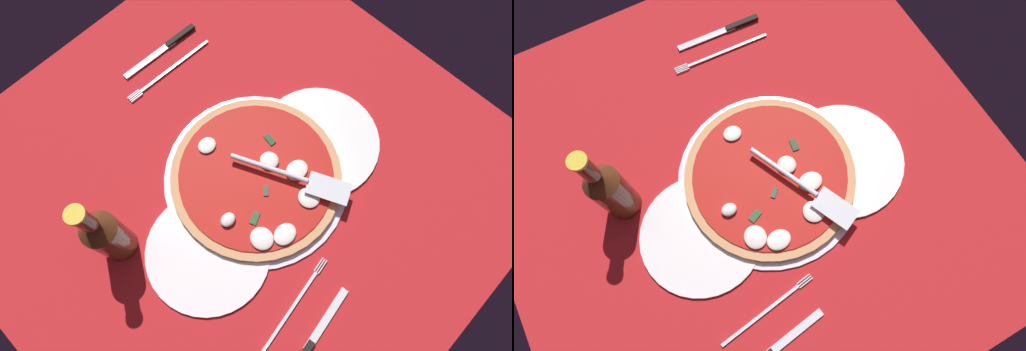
% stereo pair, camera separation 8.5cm
% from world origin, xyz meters
% --- Properties ---
extents(ground_plane, '(0.99, 0.99, 0.01)m').
position_xyz_m(ground_plane, '(0.00, 0.00, -0.00)').
color(ground_plane, '#B31D21').
extents(checker_pattern, '(0.99, 0.99, 0.00)m').
position_xyz_m(checker_pattern, '(0.00, 0.00, 0.00)').
color(checker_pattern, white).
rests_on(checker_pattern, ground_plane).
extents(pizza_pan, '(0.37, 0.37, 0.01)m').
position_xyz_m(pizza_pan, '(-0.03, 0.03, 0.01)').
color(pizza_pan, silver).
rests_on(pizza_pan, ground_plane).
extents(dinner_plate_left, '(0.25, 0.25, 0.01)m').
position_xyz_m(dinner_plate_left, '(-0.17, 0.07, 0.01)').
color(dinner_plate_left, white).
rests_on(dinner_plate_left, ground_plane).
extents(dinner_plate_right, '(0.24, 0.24, 0.01)m').
position_xyz_m(dinner_plate_right, '(0.14, 0.07, 0.01)').
color(dinner_plate_right, white).
rests_on(dinner_plate_right, ground_plane).
extents(pizza, '(0.34, 0.34, 0.03)m').
position_xyz_m(pizza, '(-0.02, 0.03, 0.02)').
color(pizza, tan).
rests_on(pizza, pizza_pan).
extents(pizza_server, '(0.12, 0.23, 0.01)m').
position_xyz_m(pizza_server, '(-0.07, 0.09, 0.04)').
color(pizza_server, silver).
rests_on(pizza_server, pizza).
extents(place_setting_near, '(0.23, 0.12, 0.01)m').
position_xyz_m(place_setting_near, '(-0.09, -0.30, 0.00)').
color(place_setting_near, silver).
rests_on(place_setting_near, ground_plane).
extents(place_setting_far, '(0.21, 0.16, 0.01)m').
position_xyz_m(place_setting_far, '(0.11, 0.28, 0.00)').
color(place_setting_far, white).
rests_on(place_setting_far, ground_plane).
extents(beer_bottle, '(0.06, 0.06, 0.23)m').
position_xyz_m(beer_bottle, '(0.25, -0.06, 0.09)').
color(beer_bottle, '#562C16').
rests_on(beer_bottle, ground_plane).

